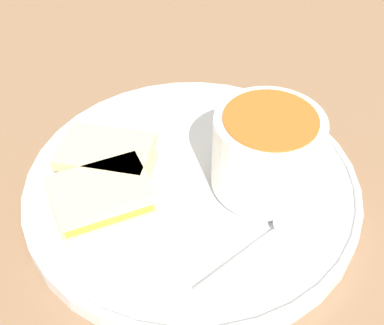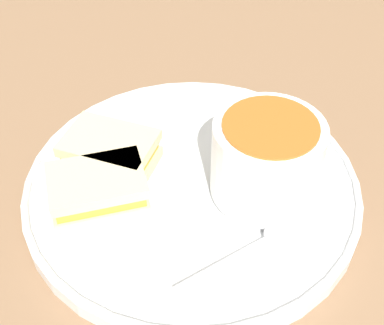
{
  "view_description": "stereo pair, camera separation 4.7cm",
  "coord_description": "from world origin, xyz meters",
  "px_view_note": "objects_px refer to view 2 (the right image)",
  "views": [
    {
      "loc": [
        -0.27,
        -0.21,
        0.37
      ],
      "look_at": [
        0.0,
        0.0,
        0.04
      ],
      "focal_mm": 50.0,
      "sensor_mm": 36.0,
      "label": 1
    },
    {
      "loc": [
        -0.24,
        -0.24,
        0.37
      ],
      "look_at": [
        0.0,
        0.0,
        0.04
      ],
      "focal_mm": 50.0,
      "sensor_mm": 36.0,
      "label": 2
    }
  ],
  "objects_px": {
    "sandwich_half_near": "(110,151)",
    "sandwich_half_far": "(98,189)",
    "soup_bowl": "(267,158)",
    "spoon": "(273,235)"
  },
  "relations": [
    {
      "from": "spoon",
      "to": "soup_bowl",
      "type": "bearing_deg",
      "value": 59.87
    },
    {
      "from": "soup_bowl",
      "to": "sandwich_half_near",
      "type": "xyz_separation_m",
      "value": [
        -0.08,
        0.12,
        -0.02
      ]
    },
    {
      "from": "spoon",
      "to": "sandwich_half_near",
      "type": "xyz_separation_m",
      "value": [
        -0.04,
        0.16,
        0.01
      ]
    },
    {
      "from": "soup_bowl",
      "to": "spoon",
      "type": "bearing_deg",
      "value": -131.93
    },
    {
      "from": "sandwich_half_far",
      "to": "sandwich_half_near",
      "type": "bearing_deg",
      "value": 38.73
    },
    {
      "from": "sandwich_half_near",
      "to": "sandwich_half_far",
      "type": "relative_size",
      "value": 0.99
    },
    {
      "from": "sandwich_half_near",
      "to": "sandwich_half_far",
      "type": "xyz_separation_m",
      "value": [
        -0.04,
        -0.03,
        0.0
      ]
    },
    {
      "from": "sandwich_half_near",
      "to": "sandwich_half_far",
      "type": "bearing_deg",
      "value": -141.27
    },
    {
      "from": "sandwich_half_far",
      "to": "spoon",
      "type": "bearing_deg",
      "value": -60.15
    },
    {
      "from": "sandwich_half_near",
      "to": "sandwich_half_far",
      "type": "height_order",
      "value": "same"
    }
  ]
}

